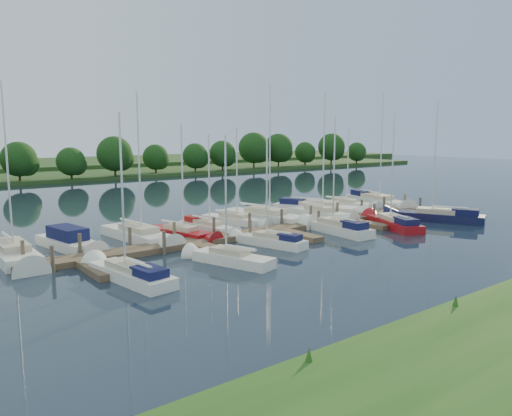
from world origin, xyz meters
TOP-DOWN VIEW (x-y plane):
  - ground at (0.00, 0.00)m, footprint 260.00×260.00m
  - dock at (0.00, 7.31)m, footprint 40.00×6.00m
  - mooring_pilings at (0.00, 8.43)m, footprint 38.24×2.84m
  - far_shore at (0.00, 75.00)m, footprint 180.00×30.00m
  - distant_hill at (0.00, 100.00)m, footprint 220.00×40.00m
  - treeline at (2.50, 61.91)m, footprint 146.72×9.89m
  - sailboat_n_0 at (-19.19, 11.29)m, footprint 2.19×9.11m
  - motorboat at (-15.33, 12.19)m, footprint 3.00×7.08m
  - sailboat_n_2 at (-10.23, 11.79)m, footprint 2.85×9.08m
  - sailboat_n_3 at (-7.30, 10.66)m, footprint 3.12×7.11m
  - sailboat_n_4 at (-4.35, 11.68)m, footprint 2.29×6.50m
  - sailboat_n_5 at (-0.48, 13.13)m, footprint 3.49×6.89m
  - sailboat_n_6 at (2.52, 12.26)m, footprint 4.21×10.24m
  - sailboat_n_7 at (7.85, 10.75)m, footprint 2.16×7.83m
  - sailboat_n_8 at (10.08, 13.30)m, footprint 6.09×9.59m
  - sailboat_n_9 at (14.64, 13.85)m, footprint 3.84×6.81m
  - sailboat_n_10 at (19.15, 13.14)m, footprint 4.61×10.31m
  - sailboat_s_0 at (-15.06, 2.60)m, footprint 2.64×7.57m
  - sailboat_s_1 at (-8.69, 2.08)m, footprint 3.13×6.39m
  - sailboat_s_2 at (-3.47, 4.42)m, footprint 2.81×6.18m
  - sailboat_s_3 at (3.74, 4.78)m, footprint 2.18×7.62m
  - sailboat_s_4 at (9.42, 3.53)m, footprint 4.46×7.80m
  - sailboat_s_5 at (15.24, 2.97)m, footprint 5.25×8.64m

SIDE VIEW (x-z plane):
  - ground at x=0.00m, z-range 0.00..0.00m
  - dock at x=0.00m, z-range 0.00..0.40m
  - sailboat_n_5 at x=-0.48m, z-range -4.15..4.68m
  - sailboat_n_9 at x=14.64m, z-range -4.16..4.69m
  - sailboat_n_3 at x=-7.30m, z-range -4.26..4.81m
  - sailboat_s_1 at x=-8.69m, z-range -3.87..4.42m
  - sailboat_n_2 at x=-10.23m, z-range -5.46..6.02m
  - sailboat_n_0 at x=-19.19m, z-range -5.55..6.11m
  - sailboat_n_7 at x=7.85m, z-range -4.76..5.31m
  - sailboat_n_6 at x=2.52m, z-range -6.16..6.72m
  - far_shore at x=0.00m, z-range 0.00..0.60m
  - sailboat_s_0 at x=-15.06m, z-range -4.46..5.08m
  - sailboat_s_2 at x=-3.47m, z-range -3.67..4.29m
  - sailboat_n_4 at x=-4.35m, z-range -3.84..4.47m
  - sailboat_s_4 at x=9.42m, z-range -4.74..5.38m
  - sailboat_s_3 at x=3.74m, z-range -4.57..5.23m
  - sailboat_n_8 at x=10.08m, z-range -5.95..6.62m
  - sailboat_s_5 at x=15.24m, z-range -5.33..6.00m
  - sailboat_n_10 at x=19.15m, z-range -6.14..6.82m
  - motorboat at x=-15.33m, z-range -0.59..1.36m
  - mooring_pilings at x=0.00m, z-range -0.40..1.60m
  - distant_hill at x=0.00m, z-range 0.00..1.40m
  - treeline at x=2.50m, z-range 0.03..8.16m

